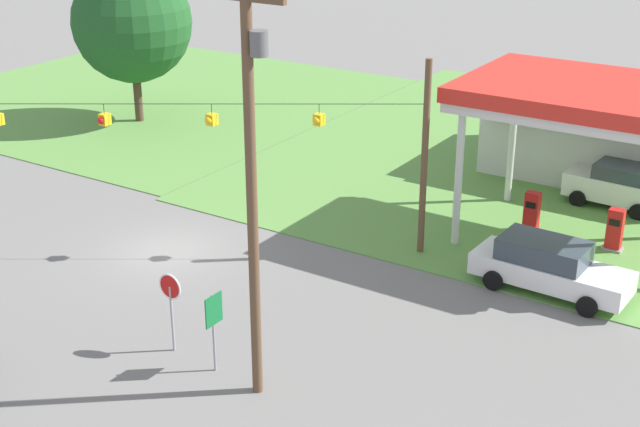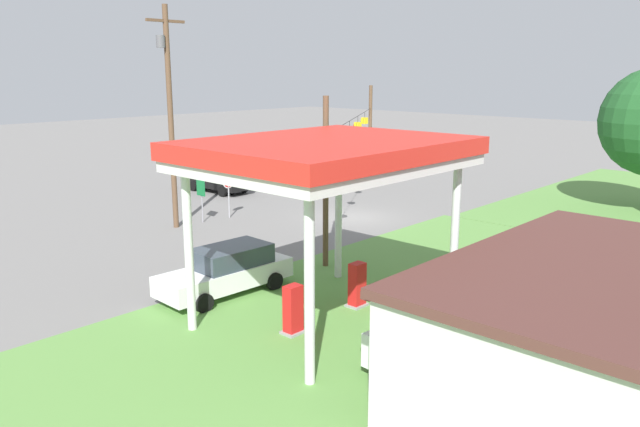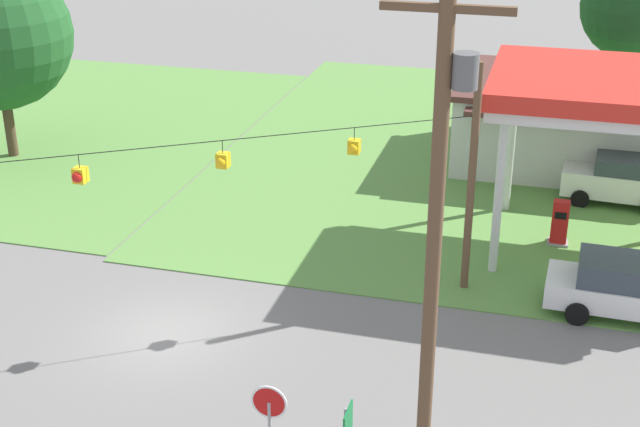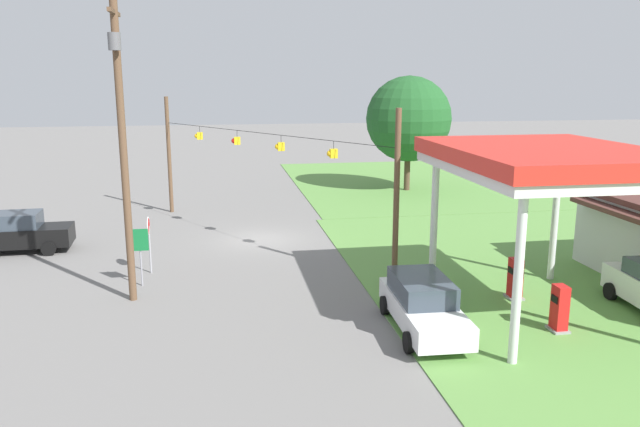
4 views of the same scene
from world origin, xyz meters
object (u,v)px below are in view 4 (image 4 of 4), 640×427
at_px(car_on_crossroad, 16,232).
at_px(tree_west_verge, 409,119).
at_px(utility_pole_main, 122,135).
at_px(gas_station_canopy, 546,162).
at_px(fuel_pump_near, 515,280).
at_px(fuel_pump_far, 559,310).
at_px(car_at_pumps_front, 423,304).
at_px(route_sign, 140,246).
at_px(stop_sign_roadside, 149,232).

height_order(car_on_crossroad, tree_west_verge, tree_west_verge).
relative_size(car_on_crossroad, utility_pole_main, 0.44).
relative_size(gas_station_canopy, fuel_pump_near, 5.25).
xyz_separation_m(utility_pole_main, tree_west_verge, (-20.80, 17.34, -1.00)).
bearing_deg(fuel_pump_far, gas_station_canopy, 179.94).
bearing_deg(fuel_pump_far, car_on_crossroad, -122.59).
relative_size(fuel_pump_far, car_on_crossroad, 0.32).
height_order(car_at_pumps_front, tree_west_verge, tree_west_verge).
xyz_separation_m(car_on_crossroad, tree_west_verge, (-13.00, 23.70, 4.30)).
relative_size(fuel_pump_near, car_at_pumps_front, 0.31).
relative_size(route_sign, tree_west_verge, 0.28).
relative_size(fuel_pump_near, tree_west_verge, 0.19).
height_order(car_on_crossroad, utility_pole_main, utility_pole_main).
xyz_separation_m(car_at_pumps_front, tree_west_verge, (-25.36, 7.34, 4.38)).
height_order(fuel_pump_far, tree_west_verge, tree_west_verge).
height_order(gas_station_canopy, car_on_crossroad, gas_station_canopy).
xyz_separation_m(car_on_crossroad, utility_pole_main, (7.80, 6.36, 5.31)).
xyz_separation_m(stop_sign_roadside, route_sign, (1.74, -0.19, -0.10)).
bearing_deg(stop_sign_roadside, tree_west_verge, -44.24).
distance_m(stop_sign_roadside, utility_pole_main, 5.63).
bearing_deg(utility_pole_main, tree_west_verge, 140.19).
height_order(utility_pole_main, tree_west_verge, utility_pole_main).
height_order(gas_station_canopy, car_at_pumps_front, gas_station_canopy).
bearing_deg(route_sign, fuel_pump_far, 63.47).
relative_size(fuel_pump_near, stop_sign_roadside, 0.65).
height_order(fuel_pump_near, tree_west_verge, tree_west_verge).
bearing_deg(car_at_pumps_front, utility_pole_main, -112.43).
distance_m(gas_station_canopy, route_sign, 15.77).
height_order(stop_sign_roadside, utility_pole_main, utility_pole_main).
bearing_deg(utility_pole_main, stop_sign_roadside, 173.92).
relative_size(fuel_pump_near, fuel_pump_far, 1.00).
bearing_deg(utility_pole_main, fuel_pump_far, 69.15).
height_order(gas_station_canopy, tree_west_verge, tree_west_verge).
xyz_separation_m(fuel_pump_far, tree_west_verge, (-26.30, 2.90, 4.53)).
bearing_deg(utility_pole_main, fuel_pump_near, 80.81).
relative_size(gas_station_canopy, route_sign, 3.55).
bearing_deg(car_on_crossroad, fuel_pump_near, -27.99).
bearing_deg(fuel_pump_near, fuel_pump_far, 0.00).
bearing_deg(stop_sign_roadside, gas_station_canopy, -117.35).
bearing_deg(utility_pole_main, route_sign, 174.18).
relative_size(fuel_pump_near, car_on_crossroad, 0.32).
bearing_deg(fuel_pump_far, stop_sign_roadside, -122.20).
bearing_deg(gas_station_canopy, route_sign, -111.22).
bearing_deg(fuel_pump_near, car_at_pumps_front, -63.40).
distance_m(car_at_pumps_front, route_sign, 11.64).
height_order(fuel_pump_far, car_on_crossroad, car_on_crossroad).
bearing_deg(route_sign, fuel_pump_near, 74.49).
bearing_deg(route_sign, stop_sign_roadside, 173.67).
distance_m(fuel_pump_near, car_on_crossroad, 23.14).
relative_size(fuel_pump_far, tree_west_verge, 0.19).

